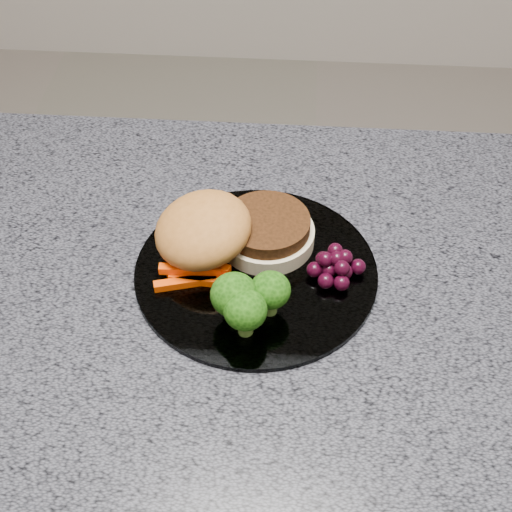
% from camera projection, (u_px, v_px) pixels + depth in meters
% --- Properties ---
extents(island_cabinet, '(1.20, 0.60, 0.86)m').
position_uv_depth(island_cabinet, '(321.00, 499.00, 1.08)').
color(island_cabinet, brown).
rests_on(island_cabinet, ground).
extents(countertop, '(1.20, 0.60, 0.04)m').
position_uv_depth(countertop, '(349.00, 309.00, 0.76)').
color(countertop, '#51525C').
rests_on(countertop, island_cabinet).
extents(plate, '(0.26, 0.26, 0.01)m').
position_uv_depth(plate, '(256.00, 271.00, 0.76)').
color(plate, white).
rests_on(plate, countertop).
extents(burger, '(0.20, 0.16, 0.06)m').
position_uv_depth(burger, '(226.00, 233.00, 0.76)').
color(burger, beige).
rests_on(burger, plate).
extents(carrot_sticks, '(0.08, 0.05, 0.02)m').
position_uv_depth(carrot_sticks, '(195.00, 273.00, 0.75)').
color(carrot_sticks, '#F94404').
rests_on(carrot_sticks, plate).
extents(broccoli, '(0.08, 0.07, 0.06)m').
position_uv_depth(broccoli, '(248.00, 299.00, 0.69)').
color(broccoli, '#587F2E').
rests_on(broccoli, plate).
extents(grape_bunch, '(0.06, 0.05, 0.03)m').
position_uv_depth(grape_bunch, '(336.00, 266.00, 0.75)').
color(grape_bunch, black).
rests_on(grape_bunch, plate).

